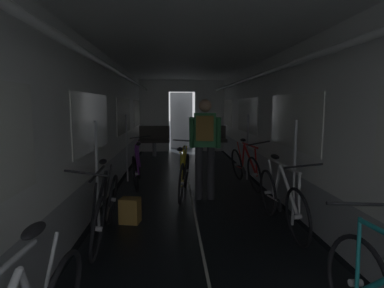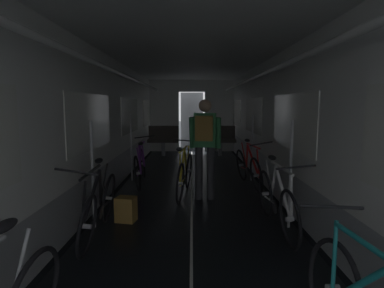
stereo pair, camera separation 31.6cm
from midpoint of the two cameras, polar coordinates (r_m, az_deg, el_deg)
train_car_shell at (r=5.47m, az=-1.87°, el=8.16°), size 3.14×12.34×2.57m
bench_seat_far_left at (r=10.02m, az=-7.73°, el=1.09°), size 0.98×0.51×0.95m
bench_seat_far_right at (r=10.05m, az=2.57°, el=1.16°), size 0.98×0.51×0.95m
bicycle_purple at (r=6.41m, az=-11.34°, el=-3.98°), size 0.44×1.69×0.95m
bicycle_red at (r=6.32m, az=8.19°, el=-4.08°), size 0.53×1.69×0.96m
bicycle_black at (r=3.98m, az=-17.64°, el=-10.97°), size 0.44×1.69×0.96m
bicycle_white at (r=4.24m, az=13.74°, el=-9.69°), size 0.44×1.69×0.95m
person_cyclist_aisle at (r=5.24m, az=0.63°, el=0.73°), size 0.55×0.41×1.69m
bicycle_yellow_in_aisle at (r=5.60m, az=-3.09°, el=-5.43°), size 0.44×1.69×0.95m
backpack_on_floor at (r=4.48m, az=-13.16°, el=-11.64°), size 0.29×0.25×0.34m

